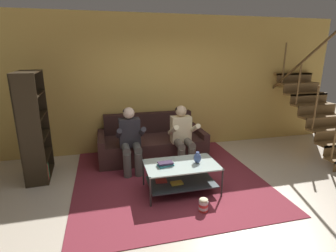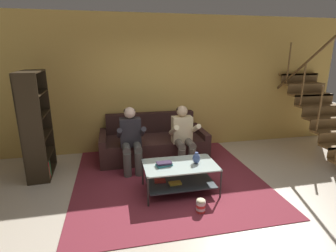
# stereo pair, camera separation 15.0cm
# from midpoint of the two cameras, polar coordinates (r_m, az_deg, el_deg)

# --- Properties ---
(ground) EXTENTS (16.80, 16.80, 0.00)m
(ground) POSITION_cam_midpoint_polar(r_m,az_deg,el_deg) (4.04, 5.38, -16.23)
(ground) COLOR beige
(back_partition) EXTENTS (8.40, 0.12, 2.90)m
(back_partition) POSITION_cam_midpoint_polar(r_m,az_deg,el_deg) (5.84, -2.35, 9.06)
(back_partition) COLOR tan
(back_partition) RESTS_ON ground
(staircase_run) EXTENTS (0.97, 2.46, 2.77)m
(staircase_run) POSITION_cam_midpoint_polar(r_m,az_deg,el_deg) (6.57, 28.43, 4.39)
(staircase_run) COLOR brown
(staircase_run) RESTS_ON ground
(couch) EXTENTS (2.17, 0.99, 0.87)m
(couch) POSITION_cam_midpoint_polar(r_m,az_deg,el_deg) (5.53, -4.37, -3.82)
(couch) COLOR #39211F
(couch) RESTS_ON ground
(person_seated_left) EXTENTS (0.50, 0.58, 1.18)m
(person_seated_left) POSITION_cam_midpoint_polar(r_m,az_deg,el_deg) (4.81, -9.08, -2.48)
(person_seated_left) COLOR #52504B
(person_seated_left) RESTS_ON ground
(person_seated_right) EXTENTS (0.50, 0.58, 1.16)m
(person_seated_right) POSITION_cam_midpoint_polar(r_m,az_deg,el_deg) (4.98, 2.31, -1.72)
(person_seated_right) COLOR #61584C
(person_seated_right) RESTS_ON ground
(coffee_table) EXTENTS (1.13, 0.67, 0.46)m
(coffee_table) POSITION_cam_midpoint_polar(r_m,az_deg,el_deg) (4.16, 1.72, -10.24)
(coffee_table) COLOR #A9BDB8
(coffee_table) RESTS_ON ground
(area_rug) EXTENTS (3.16, 3.49, 0.01)m
(area_rug) POSITION_cam_midpoint_polar(r_m,az_deg,el_deg) (4.84, -1.37, -10.34)
(area_rug) COLOR maroon
(area_rug) RESTS_ON ground
(vase) EXTENTS (0.12, 0.12, 0.18)m
(vase) POSITION_cam_midpoint_polar(r_m,az_deg,el_deg) (4.12, 5.38, -6.92)
(vase) COLOR #3D4F84
(vase) RESTS_ON coffee_table
(book_stack) EXTENTS (0.26, 0.19, 0.06)m
(book_stack) POSITION_cam_midpoint_polar(r_m,az_deg,el_deg) (4.03, -1.60, -8.29)
(book_stack) COLOR teal
(book_stack) RESTS_ON coffee_table
(bookshelf) EXTENTS (0.40, 0.90, 1.84)m
(bookshelf) POSITION_cam_midpoint_polar(r_m,az_deg,el_deg) (5.04, -28.26, -1.42)
(bookshelf) COLOR black
(bookshelf) RESTS_ON ground
(popcorn_tub) EXTENTS (0.13, 0.13, 0.21)m
(popcorn_tub) POSITION_cam_midpoint_polar(r_m,az_deg,el_deg) (3.80, 6.54, -16.71)
(popcorn_tub) COLOR red
(popcorn_tub) RESTS_ON ground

